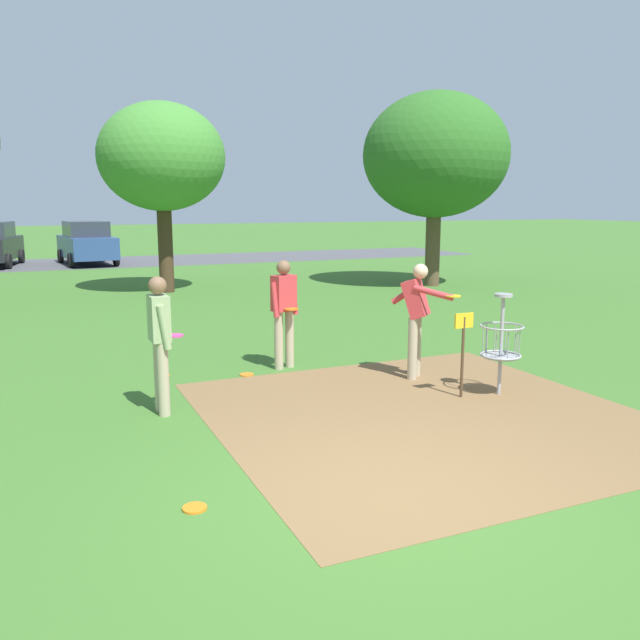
{
  "coord_description": "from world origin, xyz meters",
  "views": [
    {
      "loc": [
        -2.77,
        -4.6,
        2.57
      ],
      "look_at": [
        0.75,
        3.37,
        1.0
      ],
      "focal_mm": 36.3,
      "sensor_mm": 36.0,
      "label": 1
    }
  ],
  "objects_px": {
    "frisbee_mid_grass": "(163,376)",
    "player_waiting_left": "(416,313)",
    "player_throwing": "(284,308)",
    "frisbee_near_basket": "(195,508)",
    "frisbee_by_tee": "(247,375)",
    "tree_near_right": "(162,158)",
    "disc_golf_basket": "(497,341)",
    "parked_car_center_left": "(87,243)",
    "tree_mid_left": "(436,156)",
    "player_foreground_watching": "(160,337)"
  },
  "relations": [
    {
      "from": "frisbee_mid_grass",
      "to": "player_waiting_left",
      "type": "bearing_deg",
      "value": -24.89
    },
    {
      "from": "player_throwing",
      "to": "frisbee_mid_grass",
      "type": "distance_m",
      "value": 2.11
    },
    {
      "from": "frisbee_near_basket",
      "to": "frisbee_by_tee",
      "type": "distance_m",
      "value": 4.38
    },
    {
      "from": "frisbee_mid_grass",
      "to": "tree_near_right",
      "type": "distance_m",
      "value": 10.46
    },
    {
      "from": "disc_golf_basket",
      "to": "tree_near_right",
      "type": "xyz_separation_m",
      "value": [
        -2.09,
        12.34,
        3.1
      ]
    },
    {
      "from": "player_throwing",
      "to": "tree_near_right",
      "type": "bearing_deg",
      "value": 89.91
    },
    {
      "from": "disc_golf_basket",
      "to": "tree_near_right",
      "type": "relative_size",
      "value": 0.26
    },
    {
      "from": "tree_near_right",
      "to": "parked_car_center_left",
      "type": "relative_size",
      "value": 1.24
    },
    {
      "from": "frisbee_by_tee",
      "to": "tree_mid_left",
      "type": "height_order",
      "value": "tree_mid_left"
    },
    {
      "from": "frisbee_near_basket",
      "to": "tree_mid_left",
      "type": "xyz_separation_m",
      "value": [
        10.44,
        12.17,
        4.02
      ]
    },
    {
      "from": "parked_car_center_left",
      "to": "player_foreground_watching",
      "type": "bearing_deg",
      "value": -92.01
    },
    {
      "from": "player_waiting_left",
      "to": "tree_near_right",
      "type": "xyz_separation_m",
      "value": [
        -1.57,
        11.15,
        2.87
      ]
    },
    {
      "from": "frisbee_mid_grass",
      "to": "tree_mid_left",
      "type": "distance_m",
      "value": 13.16
    },
    {
      "from": "disc_golf_basket",
      "to": "tree_near_right",
      "type": "distance_m",
      "value": 12.9
    },
    {
      "from": "player_throwing",
      "to": "player_waiting_left",
      "type": "xyz_separation_m",
      "value": [
        1.59,
        -1.33,
        0.02
      ]
    },
    {
      "from": "player_waiting_left",
      "to": "parked_car_center_left",
      "type": "height_order",
      "value": "parked_car_center_left"
    },
    {
      "from": "player_throwing",
      "to": "player_waiting_left",
      "type": "height_order",
      "value": "same"
    },
    {
      "from": "player_foreground_watching",
      "to": "player_waiting_left",
      "type": "height_order",
      "value": "same"
    },
    {
      "from": "player_throwing",
      "to": "tree_mid_left",
      "type": "height_order",
      "value": "tree_mid_left"
    },
    {
      "from": "player_foreground_watching",
      "to": "frisbee_near_basket",
      "type": "bearing_deg",
      "value": -94.94
    },
    {
      "from": "tree_mid_left",
      "to": "player_waiting_left",
      "type": "bearing_deg",
      "value": -124.75
    },
    {
      "from": "parked_car_center_left",
      "to": "frisbee_mid_grass",
      "type": "bearing_deg",
      "value": -91.27
    },
    {
      "from": "player_throwing",
      "to": "frisbee_near_basket",
      "type": "relative_size",
      "value": 8.13
    },
    {
      "from": "frisbee_by_tee",
      "to": "tree_mid_left",
      "type": "bearing_deg",
      "value": 43.07
    },
    {
      "from": "tree_near_right",
      "to": "parked_car_center_left",
      "type": "height_order",
      "value": "tree_near_right"
    },
    {
      "from": "player_foreground_watching",
      "to": "frisbee_mid_grass",
      "type": "distance_m",
      "value": 2.03
    },
    {
      "from": "player_waiting_left",
      "to": "parked_car_center_left",
      "type": "xyz_separation_m",
      "value": [
        -3.01,
        21.44,
        -0.06
      ]
    },
    {
      "from": "player_waiting_left",
      "to": "frisbee_mid_grass",
      "type": "height_order",
      "value": "player_waiting_left"
    },
    {
      "from": "disc_golf_basket",
      "to": "player_waiting_left",
      "type": "relative_size",
      "value": 0.81
    },
    {
      "from": "frisbee_near_basket",
      "to": "frisbee_mid_grass",
      "type": "bearing_deg",
      "value": 82.97
    },
    {
      "from": "player_waiting_left",
      "to": "frisbee_by_tee",
      "type": "distance_m",
      "value": 2.72
    },
    {
      "from": "frisbee_by_tee",
      "to": "parked_car_center_left",
      "type": "bearing_deg",
      "value": 92.08
    },
    {
      "from": "player_waiting_left",
      "to": "tree_near_right",
      "type": "distance_m",
      "value": 11.62
    },
    {
      "from": "player_foreground_watching",
      "to": "tree_near_right",
      "type": "relative_size",
      "value": 0.32
    },
    {
      "from": "frisbee_by_tee",
      "to": "tree_near_right",
      "type": "relative_size",
      "value": 0.04
    },
    {
      "from": "frisbee_mid_grass",
      "to": "parked_car_center_left",
      "type": "height_order",
      "value": "parked_car_center_left"
    },
    {
      "from": "frisbee_near_basket",
      "to": "player_foreground_watching",
      "type": "bearing_deg",
      "value": 85.06
    },
    {
      "from": "frisbee_near_basket",
      "to": "frisbee_mid_grass",
      "type": "xyz_separation_m",
      "value": [
        0.55,
        4.48,
        0.0
      ]
    },
    {
      "from": "player_waiting_left",
      "to": "frisbee_mid_grass",
      "type": "bearing_deg",
      "value": 155.11
    },
    {
      "from": "player_throwing",
      "to": "frisbee_by_tee",
      "type": "height_order",
      "value": "player_throwing"
    },
    {
      "from": "player_waiting_left",
      "to": "tree_mid_left",
      "type": "height_order",
      "value": "tree_mid_left"
    },
    {
      "from": "parked_car_center_left",
      "to": "frisbee_by_tee",
      "type": "bearing_deg",
      "value": -87.92
    },
    {
      "from": "parked_car_center_left",
      "to": "tree_mid_left",
      "type": "bearing_deg",
      "value": -52.13
    },
    {
      "from": "disc_golf_basket",
      "to": "tree_near_right",
      "type": "bearing_deg",
      "value": 99.62
    },
    {
      "from": "frisbee_by_tee",
      "to": "tree_near_right",
      "type": "distance_m",
      "value": 10.74
    },
    {
      "from": "tree_mid_left",
      "to": "tree_near_right",
      "type": "bearing_deg",
      "value": 166.96
    },
    {
      "from": "frisbee_by_tee",
      "to": "frisbee_mid_grass",
      "type": "relative_size",
      "value": 1.01
    },
    {
      "from": "frisbee_by_tee",
      "to": "frisbee_mid_grass",
      "type": "bearing_deg",
      "value": 158.87
    },
    {
      "from": "frisbee_by_tee",
      "to": "tree_near_right",
      "type": "height_order",
      "value": "tree_near_right"
    },
    {
      "from": "disc_golf_basket",
      "to": "player_foreground_watching",
      "type": "xyz_separation_m",
      "value": [
        -4.29,
        1.04,
        0.21
      ]
    }
  ]
}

